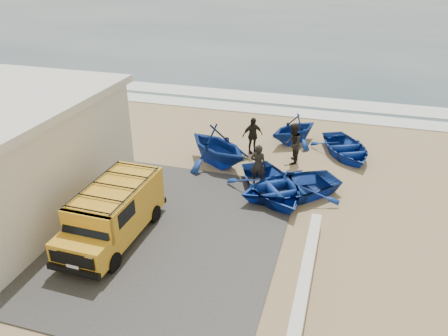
# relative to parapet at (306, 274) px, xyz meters

# --- Properties ---
(ground) EXTENTS (160.00, 160.00, 0.00)m
(ground) POSITION_rel_parapet_xyz_m (-5.00, 3.00, -0.28)
(ground) COLOR tan
(slab) EXTENTS (12.00, 10.00, 0.05)m
(slab) POSITION_rel_parapet_xyz_m (-7.00, 1.00, -0.25)
(slab) COLOR #413E3B
(slab) RESTS_ON ground
(ocean) EXTENTS (180.00, 88.00, 0.01)m
(ocean) POSITION_rel_parapet_xyz_m (-5.00, 59.00, -0.27)
(ocean) COLOR #385166
(ocean) RESTS_ON ground
(surf_line) EXTENTS (180.00, 1.60, 0.06)m
(surf_line) POSITION_rel_parapet_xyz_m (-5.00, 15.00, -0.25)
(surf_line) COLOR white
(surf_line) RESTS_ON ground
(surf_wash) EXTENTS (180.00, 2.20, 0.04)m
(surf_wash) POSITION_rel_parapet_xyz_m (-5.00, 17.50, -0.26)
(surf_wash) COLOR white
(surf_wash) RESTS_ON ground
(parapet) EXTENTS (0.35, 6.00, 0.55)m
(parapet) POSITION_rel_parapet_xyz_m (0.00, 0.00, 0.00)
(parapet) COLOR silver
(parapet) RESTS_ON ground
(van) EXTENTS (1.95, 4.64, 1.97)m
(van) POSITION_rel_parapet_xyz_m (-6.61, 0.40, 0.79)
(van) COLOR gold
(van) RESTS_ON ground
(boat_near_left) EXTENTS (4.77, 5.09, 0.86)m
(boat_near_left) POSITION_rel_parapet_xyz_m (-1.98, 4.79, 0.15)
(boat_near_left) COLOR #13389C
(boat_near_left) RESTS_ON ground
(boat_near_right) EXTENTS (5.22, 4.99, 0.88)m
(boat_near_right) POSITION_rel_parapet_xyz_m (-1.30, 4.91, 0.16)
(boat_near_right) COLOR #13389C
(boat_near_right) RESTS_ON ground
(boat_mid_left) EXTENTS (4.76, 4.63, 1.91)m
(boat_mid_left) POSITION_rel_parapet_xyz_m (-4.97, 6.94, 0.68)
(boat_mid_left) COLOR #13389C
(boat_mid_left) RESTS_ON ground
(boat_mid_right) EXTENTS (4.06, 4.57, 0.78)m
(boat_mid_right) POSITION_rel_parapet_xyz_m (0.74, 9.58, 0.12)
(boat_mid_right) COLOR #13389C
(boat_mid_right) RESTS_ON ground
(boat_far_left) EXTENTS (3.77, 3.85, 1.54)m
(boat_far_left) POSITION_rel_parapet_xyz_m (-1.92, 10.47, 0.50)
(boat_far_left) COLOR #13389C
(boat_far_left) RESTS_ON ground
(fisherman_front) EXTENTS (0.68, 0.45, 1.83)m
(fisherman_front) POSITION_rel_parapet_xyz_m (-2.73, 5.55, 0.64)
(fisherman_front) COLOR black
(fisherman_front) RESTS_ON ground
(fisherman_middle) EXTENTS (0.74, 0.94, 1.93)m
(fisherman_middle) POSITION_rel_parapet_xyz_m (-1.65, 8.05, 0.69)
(fisherman_middle) COLOR black
(fisherman_middle) RESTS_ON ground
(fisherman_back) EXTENTS (1.11, 1.00, 1.81)m
(fisherman_back) POSITION_rel_parapet_xyz_m (-3.70, 8.67, 0.63)
(fisherman_back) COLOR black
(fisherman_back) RESTS_ON ground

